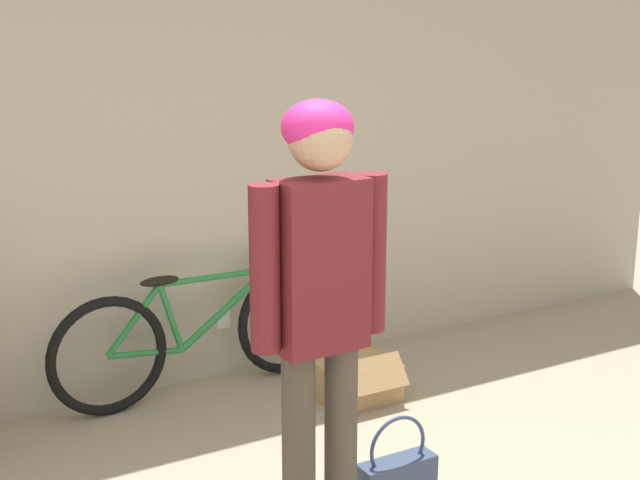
% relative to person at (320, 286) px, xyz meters
% --- Properties ---
extents(wall_back, '(8.00, 0.07, 2.60)m').
position_rel_person_xyz_m(wall_back, '(-0.16, 1.86, 0.20)').
color(wall_back, '#B7AD99').
rests_on(wall_back, ground_plane).
extents(person, '(0.56, 0.26, 1.78)m').
position_rel_person_xyz_m(person, '(0.00, 0.00, 0.00)').
color(person, '#4C4238').
rests_on(person, ground_plane).
extents(bicycle, '(1.75, 0.46, 0.73)m').
position_rel_person_xyz_m(bicycle, '(0.18, 1.65, -0.75)').
color(bicycle, black).
rests_on(bicycle, ground_plane).
extents(cardboard_box, '(0.42, 0.42, 0.28)m').
position_rel_person_xyz_m(cardboard_box, '(0.88, 1.17, -0.99)').
color(cardboard_box, tan).
rests_on(cardboard_box, ground_plane).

